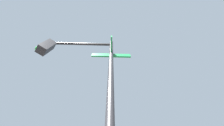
% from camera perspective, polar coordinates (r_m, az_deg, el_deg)
% --- Properties ---
extents(traffic_signal_near, '(1.81, 2.46, 6.37)m').
position_cam_1_polar(traffic_signal_near, '(3.47, -16.17, 1.49)').
color(traffic_signal_near, black).
rests_on(traffic_signal_near, ground_plane).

